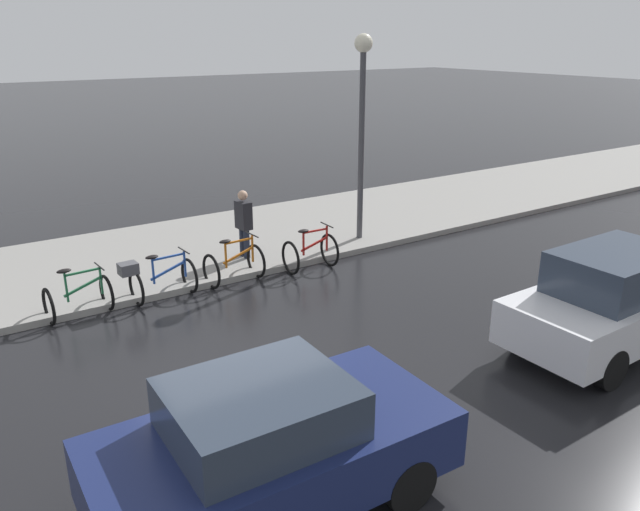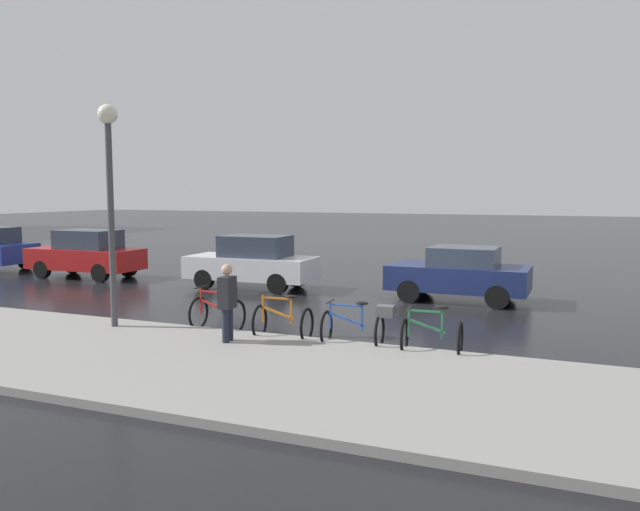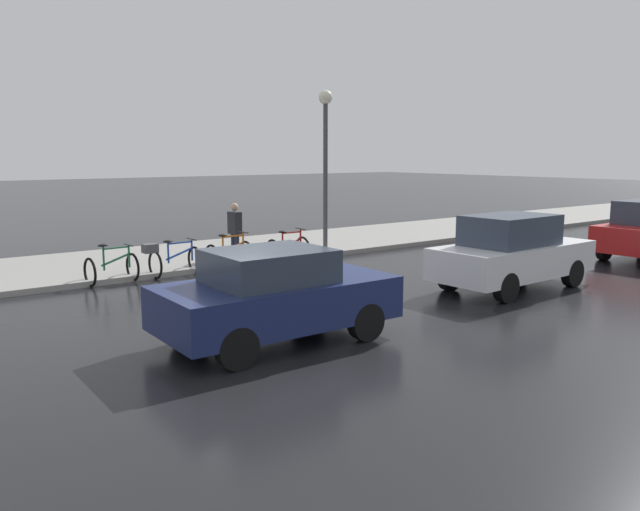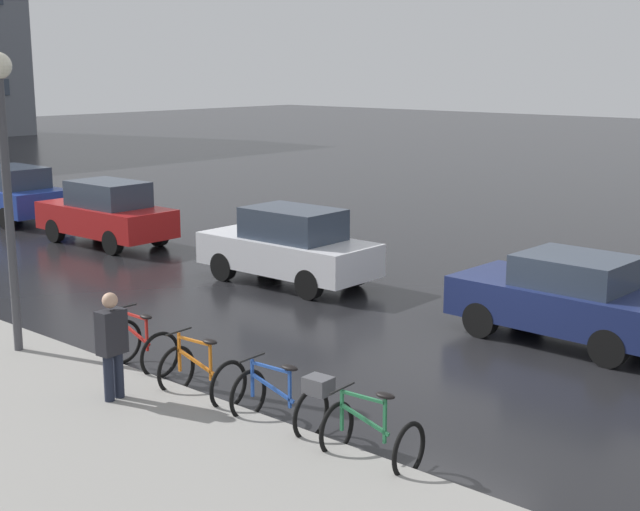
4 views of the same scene
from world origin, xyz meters
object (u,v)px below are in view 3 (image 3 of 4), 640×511
bicycle_second (170,258)px  bicycle_third (229,255)px  bicycle_nearest (112,268)px  pedestrian (235,229)px  streetlamp (325,142)px  car_white (512,252)px  bicycle_farthest (288,250)px  car_navy (275,295)px

bicycle_second → bicycle_third: 1.70m
bicycle_nearest → bicycle_second: bicycle_nearest is taller
bicycle_third → pedestrian: 1.34m
bicycle_second → streetlamp: (-0.71, 5.49, 2.94)m
bicycle_second → bicycle_third: bicycle_third is taller
bicycle_nearest → bicycle_second: bearing=87.8°
bicycle_nearest → bicycle_third: 3.14m
car_white → pedestrian: size_ratio=2.47×
bicycle_farthest → pedestrian: size_ratio=0.64×
bicycle_second → pedestrian: pedestrian is taller
bicycle_third → streetlamp: bearing=100.4°
pedestrian → car_navy: bearing=-24.8°
pedestrian → car_white: bearing=24.8°
bicycle_third → car_white: 7.24m
bicycle_farthest → car_white: 6.23m
bicycle_third → streetlamp: 4.90m
bicycle_farthest → bicycle_nearest: bearing=-93.3°
pedestrian → streetlamp: size_ratio=0.34×
bicycle_third → bicycle_farthest: (0.24, 1.74, 0.00)m
bicycle_nearest → streetlamp: size_ratio=0.23×
bicycle_nearest → car_navy: car_navy is taller
bicycle_second → bicycle_farthest: (0.23, 3.43, -0.08)m
bicycle_nearest → bicycle_farthest: bearing=86.7°
bicycle_nearest → bicycle_farthest: (0.28, 4.88, 0.02)m
car_navy → bicycle_third: bearing=157.4°
bicycle_second → bicycle_farthest: size_ratio=1.34×
streetlamp → pedestrian: bearing=-95.3°
car_white → car_navy: bearing=-88.5°
bicycle_second → car_navy: size_ratio=0.37×
bicycle_farthest → car_navy: size_ratio=0.28×
bicycle_third → car_navy: size_ratio=0.30×
bicycle_farthest → bicycle_third: bearing=-98.0°
pedestrian → bicycle_third: bearing=-37.2°
bicycle_third → bicycle_nearest: bearing=-90.7°
car_white → streetlamp: size_ratio=0.84×
car_white → pedestrian: (-7.02, -3.24, 0.11)m
bicycle_second → car_navy: car_navy is taller
bicycle_nearest → car_navy: 6.29m
car_navy → pedestrian: size_ratio=2.32×
bicycle_second → car_white: bearing=43.3°
bicycle_third → car_white: (6.04, 3.98, 0.44)m
bicycle_second → streetlamp: size_ratio=0.29×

